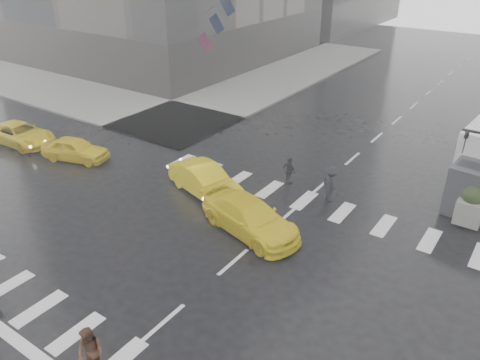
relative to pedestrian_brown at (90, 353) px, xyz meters
The scene contains 12 objects.
ground 6.79m from the pedestrian_brown, 88.19° to the left, with size 120.00×120.00×0.00m, color black.
sidewalk_nw 30.98m from the pedestrian_brown, 128.52° to the left, with size 35.00×35.00×0.15m, color slate.
road_markings 6.79m from the pedestrian_brown, 88.19° to the left, with size 18.00×48.00×0.01m, color silver, non-canonical shape.
planter_west 16.58m from the pedestrian_brown, 64.21° to the left, with size 1.10×1.10×1.80m.
flag_cluster 29.67m from the pedestrian_brown, 120.51° to the left, with size 2.87×3.06×4.69m.
pedestrian_brown is the anchor object (origin of this frame).
pedestrian_far_a 13.94m from the pedestrian_brown, 95.46° to the left, with size 0.87×0.53×1.48m, color black.
pedestrian_far_b 13.49m from the pedestrian_brown, 84.85° to the left, with size 1.18×0.65×1.83m, color black.
taxi_front 16.00m from the pedestrian_brown, 143.87° to the left, with size 1.58×3.93×1.34m, color yellow.
taxi_mid 11.32m from the pedestrian_brown, 111.80° to the left, with size 1.58×4.52×1.49m, color yellow.
taxi_rear 8.94m from the pedestrian_brown, 93.04° to the left, with size 2.06×4.47×1.47m, color yellow.
taxi_far 19.84m from the pedestrian_brown, 152.93° to the left, with size 2.18×4.19×1.31m, color yellow.
Camera 1 is at (8.79, -12.18, 11.39)m, focal length 35.00 mm.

